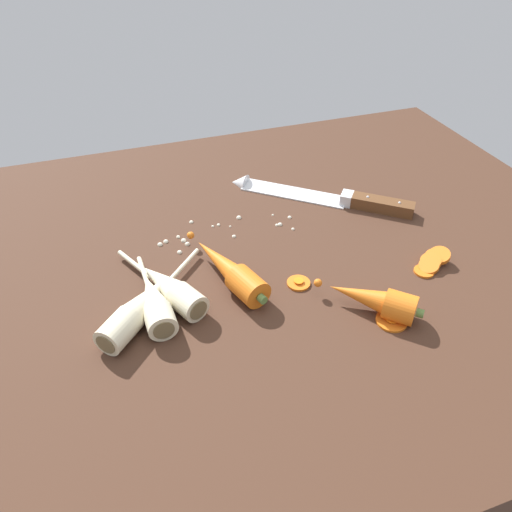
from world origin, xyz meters
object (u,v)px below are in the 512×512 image
chefs_knife (316,195)px  whole_carrot_second (375,300)px  parsnip_mid_left (154,302)px  carrot_slice_stray_mid (299,282)px  parsnip_front (140,307)px  parsnip_mid_right (170,288)px  carrot_slice_stray_near (392,320)px  whole_carrot (230,270)px  carrot_slice_stack (432,262)px

chefs_knife → whole_carrot_second: (-4.96, -30.09, 1.45)cm
parsnip_mid_left → carrot_slice_stray_mid: size_ratio=5.01×
parsnip_front → parsnip_mid_right: same height
chefs_knife → carrot_slice_stray_near: (-3.62, -32.75, -0.29)cm
parsnip_front → parsnip_mid_left: 2.04cm
parsnip_mid_right → parsnip_mid_left: bearing=-138.7°
chefs_knife → whole_carrot_second: whole_carrot_second is taller
chefs_knife → carrot_slice_stray_near: size_ratio=6.73×
carrot_slice_stray_near → parsnip_mid_left: bearing=157.9°
parsnip_mid_left → parsnip_front: bearing=-170.9°
parsnip_mid_left → carrot_slice_stray_near: size_ratio=4.07×
whole_carrot → parsnip_front: size_ratio=1.07×
parsnip_mid_right → carrot_slice_stray_mid: 18.82cm
parsnip_front → carrot_slice_stray_mid: bearing=-1.3°
parsnip_mid_left → chefs_knife: bearing=31.5°
whole_carrot → parsnip_mid_right: 9.13cm
whole_carrot → parsnip_mid_left: size_ratio=1.10×
chefs_knife → carrot_slice_stack: 25.74cm
whole_carrot_second → parsnip_mid_right: size_ratio=0.64×
whole_carrot → parsnip_mid_left: whole_carrot is taller
carrot_slice_stray_near → parsnip_mid_right: bearing=152.2°
whole_carrot → whole_carrot_second: size_ratio=1.61×
parsnip_mid_left → carrot_slice_stack: size_ratio=2.59×
whole_carrot_second → carrot_slice_stray_mid: whole_carrot_second is taller
whole_carrot → whole_carrot_second: bearing=-36.8°
carrot_slice_stack → parsnip_front: bearing=175.6°
parsnip_front → parsnip_mid_right: 5.25cm
chefs_knife → carrot_slice_stray_mid: bearing=-120.3°
parsnip_mid_right → carrot_slice_stack: size_ratio=2.77×
whole_carrot → chefs_knife: bearing=38.4°
whole_carrot_second → parsnip_mid_left: bearing=161.6°
whole_carrot → carrot_slice_stack: (30.43, -6.90, -1.25)cm
parsnip_mid_right → carrot_slice_stray_near: bearing=-27.8°
whole_carrot_second → parsnip_front: 31.99cm
whole_carrot_second → carrot_slice_stray_near: (1.34, -2.66, -1.74)cm
carrot_slice_stack → carrot_slice_stray_near: size_ratio=1.57×
carrot_slice_stray_near → carrot_slice_stray_mid: 14.40cm
whole_carrot → whole_carrot_second: same height
parsnip_mid_left → carrot_slice_stray_near: parsnip_mid_left is taller
whole_carrot_second → carrot_slice_stack: (13.45, 5.79, -1.25)cm
whole_carrot_second → parsnip_mid_left: whole_carrot_second is taller
whole_carrot → carrot_slice_stack: 31.22cm
carrot_slice_stack → carrot_slice_stray_near: carrot_slice_stack is taller
chefs_knife → whole_carrot_second: size_ratio=2.43×
whole_carrot_second → carrot_slice_stray_mid: (-7.57, 8.66, -1.74)cm
whole_carrot → carrot_slice_stray_mid: size_ratio=5.50×
whole_carrot → carrot_slice_stray_mid: 10.38cm
parsnip_mid_right → carrot_slice_stack: (39.51, -5.99, -1.13)cm
whole_carrot_second → parsnip_mid_right: (-26.06, 11.77, -0.12)cm
carrot_slice_stack → carrot_slice_stray_near: bearing=-145.1°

